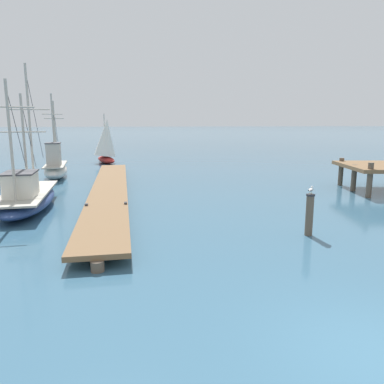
# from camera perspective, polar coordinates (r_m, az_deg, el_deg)

# --- Properties ---
(floating_dock) EXTENTS (3.11, 20.46, 0.53)m
(floating_dock) POSITION_cam_1_polar(r_m,az_deg,el_deg) (20.12, -12.40, 0.38)
(floating_dock) COLOR brown
(floating_dock) RESTS_ON ground
(fishing_boat_0) EXTENTS (2.78, 8.35, 6.55)m
(fishing_boat_0) POSITION_cam_1_polar(r_m,az_deg,el_deg) (18.34, -23.78, -0.64)
(fishing_boat_0) COLOR navy
(fishing_boat_0) RESTS_ON ground
(fishing_boat_1) EXTENTS (2.12, 5.98, 5.65)m
(fishing_boat_1) POSITION_cam_1_polar(r_m,az_deg,el_deg) (27.35, -19.98, 3.53)
(fishing_boat_1) COLOR silver
(fishing_boat_1) RESTS_ON ground
(mooring_piling) EXTENTS (0.30, 0.30, 1.46)m
(mooring_piling) POSITION_cam_1_polar(r_m,az_deg,el_deg) (13.60, 17.37, -3.18)
(mooring_piling) COLOR brown
(mooring_piling) RESTS_ON ground
(perched_seagull) EXTENTS (0.28, 0.33, 0.27)m
(perched_seagull) POSITION_cam_1_polar(r_m,az_deg,el_deg) (13.42, 17.56, 0.31)
(perched_seagull) COLOR gold
(perched_seagull) RESTS_ON mooring_piling
(distant_sailboat) EXTENTS (2.82, 4.00, 4.45)m
(distant_sailboat) POSITION_cam_1_polar(r_m,az_deg,el_deg) (35.31, -12.90, 7.48)
(distant_sailboat) COLOR #AD2823
(distant_sailboat) RESTS_ON ground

